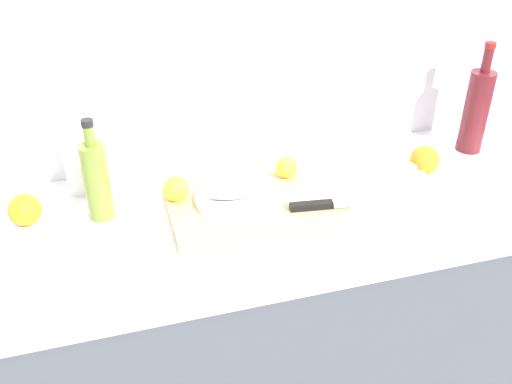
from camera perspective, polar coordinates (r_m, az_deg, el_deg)
back_wall at (r=1.59m, az=-8.10°, el=14.41°), size 3.20×0.05×2.50m
kitchen_counter at (r=1.74m, az=-4.29°, el=-14.92°), size 2.00×0.60×0.90m
cutting_board at (r=1.48m, az=0.00°, el=-1.32°), size 0.45×0.27×0.02m
white_plate at (r=1.47m, az=-1.81°, el=-0.61°), size 0.22×0.22×0.01m
fish_fillet at (r=1.46m, az=-1.82°, el=0.23°), size 0.17×0.07×0.04m
chef_knife at (r=1.46m, az=7.56°, el=-1.19°), size 0.29×0.07×0.02m
lemon_0 at (r=1.48m, az=-7.95°, el=0.33°), size 0.07×0.07×0.07m
lemon_1 at (r=1.57m, az=3.06°, el=2.48°), size 0.06×0.06×0.06m
olive_oil_bottle at (r=1.45m, az=-15.56°, el=1.21°), size 0.06×0.06×0.27m
wine_bottle at (r=1.83m, az=21.07°, el=7.66°), size 0.07×0.07×0.33m
coffee_mug_1 at (r=1.53m, az=14.27°, el=0.73°), size 0.11×0.07×0.10m
coffee_mug_2 at (r=1.61m, az=-16.68°, el=1.68°), size 0.13×0.09×0.09m
orange_0 at (r=1.68m, az=16.40°, el=3.04°), size 0.08×0.08×0.08m
orange_1 at (r=1.51m, az=-21.99°, el=-1.66°), size 0.08×0.08×0.08m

